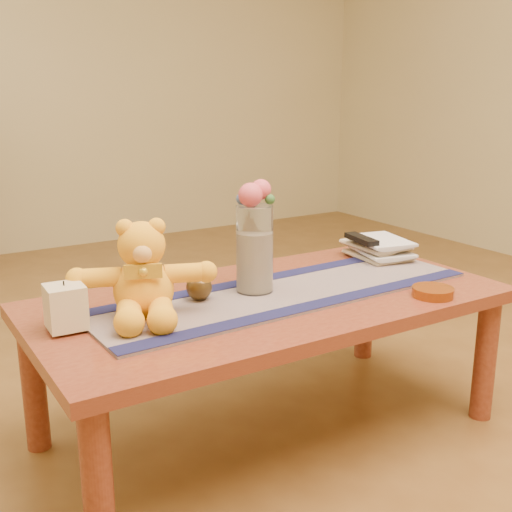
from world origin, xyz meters
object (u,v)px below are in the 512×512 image
tv_remote (361,239)px  amber_dish (433,292)px  glass_vase (255,249)px  bronze_ball (199,287)px  pillar_candle (66,307)px  book_bottom (359,259)px  teddy_bear (143,270)px

tv_remote → amber_dish: tv_remote is taller
glass_vase → tv_remote: 0.52m
bronze_ball → tv_remote: 0.69m
glass_vase → amber_dish: (0.43, -0.31, -0.12)m
glass_vase → bronze_ball: glass_vase is taller
pillar_candle → book_bottom: 1.08m
bronze_ball → amber_dish: size_ratio=0.61×
teddy_bear → bronze_ball: bearing=29.8°
book_bottom → tv_remote: tv_remote is taller
glass_vase → bronze_ball: 0.20m
book_bottom → amber_dish: size_ratio=1.81×
pillar_candle → glass_vase: bearing=0.4°
teddy_bear → book_bottom: teddy_bear is taller
book_bottom → teddy_bear: bearing=-165.9°
teddy_bear → bronze_ball: teddy_bear is taller
book_bottom → tv_remote: (-0.00, -0.01, 0.07)m
glass_vase → amber_dish: glass_vase is taller
book_bottom → amber_dish: 0.42m
teddy_bear → tv_remote: (0.86, 0.11, -0.05)m
teddy_bear → amber_dish: bearing=0.5°
tv_remote → amber_dish: 0.42m
amber_dish → glass_vase: bearing=144.8°
bronze_ball → book_bottom: 0.69m
bronze_ball → book_bottom: (0.68, 0.09, -0.04)m
teddy_bear → bronze_ball: 0.20m
pillar_candle → amber_dish: size_ratio=0.92×
bronze_ball → book_bottom: bearing=7.8°
glass_vase → tv_remote: size_ratio=1.62×
amber_dish → teddy_bear: bearing=159.8°
glass_vase → tv_remote: glass_vase is taller
pillar_candle → amber_dish: 1.05m
glass_vase → book_bottom: size_ratio=1.17×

